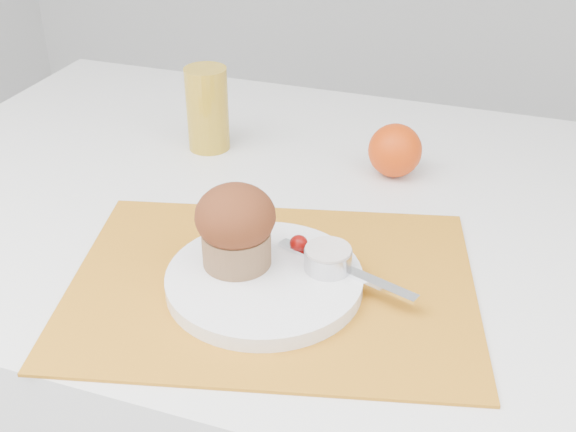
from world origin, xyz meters
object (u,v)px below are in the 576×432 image
(orange, at_px, (395,150))
(muffin, at_px, (236,226))
(table, at_px, (296,401))
(juice_glass, at_px, (207,109))
(plate, at_px, (264,280))

(orange, relative_size, muffin, 0.80)
(table, relative_size, juice_glass, 9.44)
(orange, height_order, muffin, muffin)
(table, relative_size, orange, 15.77)
(table, bearing_deg, plate, -82.12)
(table, distance_m, orange, 0.44)
(plate, distance_m, juice_glass, 0.38)
(orange, relative_size, juice_glass, 0.60)
(plate, distance_m, orange, 0.33)
(plate, xyz_separation_m, orange, (0.08, 0.32, 0.03))
(juice_glass, bearing_deg, orange, 1.04)
(table, distance_m, muffin, 0.48)
(juice_glass, bearing_deg, plate, -56.22)
(orange, bearing_deg, juice_glass, -178.96)
(orange, distance_m, muffin, 0.33)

